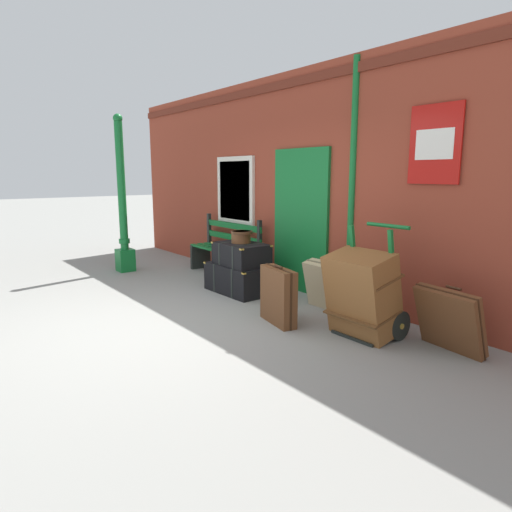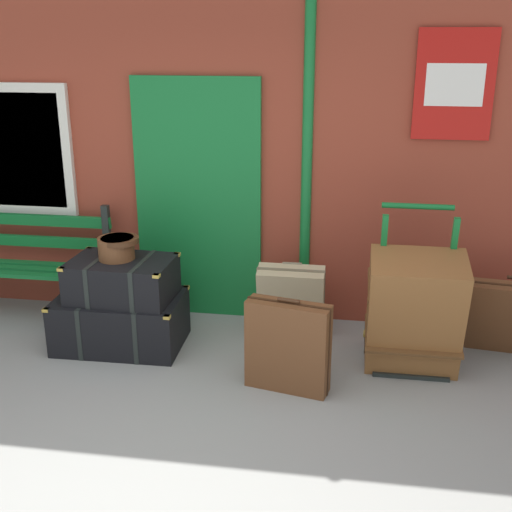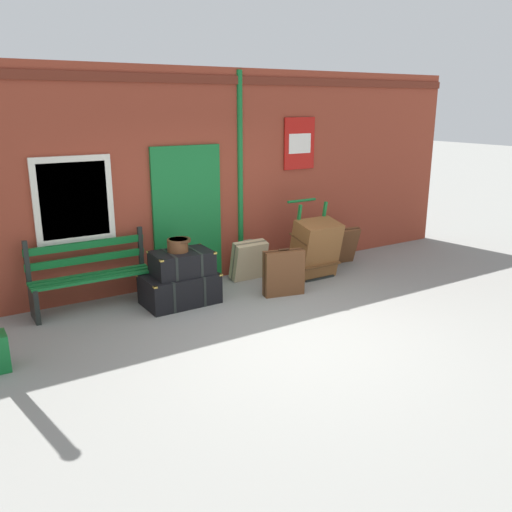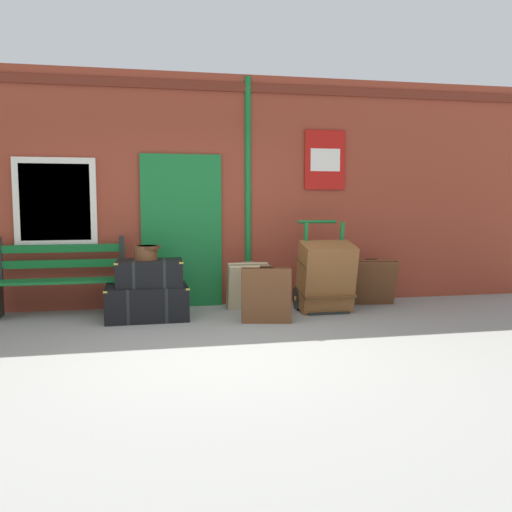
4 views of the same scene
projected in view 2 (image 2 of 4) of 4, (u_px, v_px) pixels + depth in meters
The scene contains 10 objects.
ground_plane at pixel (128, 486), 3.63m from camera, with size 60.00×60.00×0.00m, color gray.
brick_facade at pixel (217, 135), 5.54m from camera, with size 10.40×0.35×3.20m.
platform_bench at pixel (23, 267), 5.76m from camera, with size 1.60×0.43×1.01m.
steamer_trunk_base at pixel (121, 321), 5.24m from camera, with size 1.02×0.67×0.43m.
steamer_trunk_middle at pixel (122, 279), 5.10m from camera, with size 0.83×0.58×0.33m.
round_hatbox at pixel (117, 247), 5.05m from camera, with size 0.32×0.30×0.18m.
porters_trolley at pixel (410, 327), 4.98m from camera, with size 0.71×0.57×1.20m.
large_brown_trunk at pixel (414, 312), 4.75m from camera, with size 0.70×0.61×0.95m.
suitcase_slate at pixel (291, 300), 5.37m from camera, with size 0.56×0.33×0.64m.
suitcase_umber at pixel (288, 346), 4.55m from camera, with size 0.62×0.30×0.70m.
Camera 2 is at (1.18, -2.86, 2.41)m, focal length 45.18 mm.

